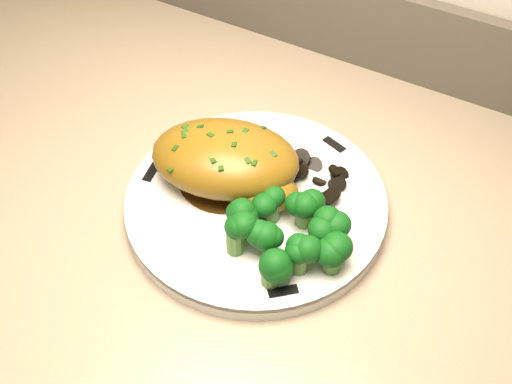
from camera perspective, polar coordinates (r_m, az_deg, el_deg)
The scene contains 9 objects.
counter at distance 1.21m, azimuth -14.37°, elevation -8.57°, with size 1.99×0.66×0.98m.
plate at distance 0.73m, azimuth 0.00°, elevation -1.05°, with size 0.29×0.29×0.02m, color silver.
rim_accent_0 at distance 0.78m, azimuth 6.97°, elevation 4.19°, with size 0.03×0.01×0.00m, color black.
rim_accent_1 at distance 0.75m, azimuth -9.28°, elevation 1.74°, with size 0.03×0.01×0.00m, color black.
rim_accent_2 at distance 0.64m, azimuth 2.42°, elevation -8.83°, with size 0.03×0.01×0.00m, color black.
gravy_pool at distance 0.74m, azimuth -2.67°, elevation 1.23°, with size 0.11×0.11×0.00m, color #331F09.
chicken_breast at distance 0.71m, azimuth -2.38°, elevation 2.69°, with size 0.20×0.16×0.07m.
mushroom_pile at distance 0.73m, azimuth 4.57°, elevation 0.95°, with size 0.09×0.06×0.02m.
broccoli_florets at distance 0.66m, azimuth 2.42°, elevation -3.69°, with size 0.14×0.11×0.04m.
Camera 1 is at (0.60, 1.26, 1.42)m, focal length 45.00 mm.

